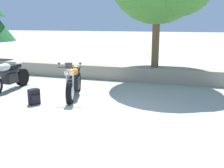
# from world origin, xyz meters

# --- Properties ---
(ground_plane) EXTENTS (120.00, 120.00, 0.00)m
(ground_plane) POSITION_xyz_m (0.00, 0.00, 0.00)
(ground_plane) COLOR #A3A099
(stone_wall) EXTENTS (36.00, 0.80, 0.55)m
(stone_wall) POSITION_xyz_m (0.00, 4.80, 0.28)
(stone_wall) COLOR gray
(stone_wall) RESTS_ON ground
(motorcycle_silver_near_left) EXTENTS (0.67, 2.06, 1.18)m
(motorcycle_silver_near_left) POSITION_xyz_m (-3.66, 1.93, 0.49)
(motorcycle_silver_near_left) COLOR black
(motorcycle_silver_near_left) RESTS_ON ground
(motorcycle_orange_centre) EXTENTS (0.89, 2.02, 1.18)m
(motorcycle_orange_centre) POSITION_xyz_m (-1.23, 1.85, 0.49)
(motorcycle_orange_centre) COLOR black
(motorcycle_orange_centre) RESTS_ON ground
(rider_backpack) EXTENTS (0.35, 0.35, 0.47)m
(rider_backpack) POSITION_xyz_m (-1.96, 0.82, 0.24)
(rider_backpack) COLOR black
(rider_backpack) RESTS_ON ground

